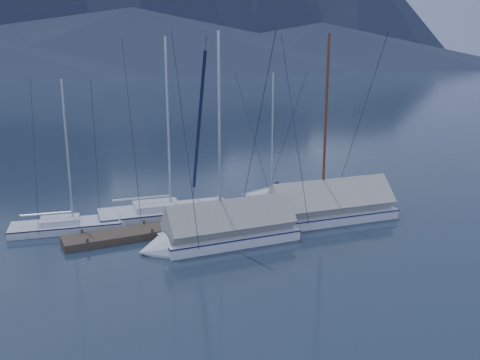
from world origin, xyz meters
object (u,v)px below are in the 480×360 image
object	(u,v)px
sailboat_open_left	(83,226)
sailboat_open_mid	(181,212)
sailboat_open_right	(276,198)
sailboat_covered_far	(217,233)
person	(277,195)
sailboat_covered_near	(319,211)

from	to	relation	value
sailboat_open_left	sailboat_open_mid	distance (m)	5.22
sailboat_open_right	sailboat_covered_far	distance (m)	7.93
sailboat_open_left	person	size ratio (longest dim) A/B	5.32
sailboat_open_left	person	bearing A→B (deg)	-13.84
sailboat_open_right	sailboat_open_left	bearing A→B (deg)	-179.62
sailboat_covered_near	sailboat_open_right	bearing A→B (deg)	91.24
sailboat_open_mid	sailboat_open_right	bearing A→B (deg)	1.79
sailboat_covered_far	sailboat_open_right	bearing A→B (deg)	39.51
sailboat_open_mid	person	distance (m)	5.34
sailboat_open_mid	sailboat_covered_far	world-z (taller)	sailboat_covered_far
person	sailboat_open_left	bearing A→B (deg)	71.96
sailboat_open_left	sailboat_open_mid	world-z (taller)	sailboat_open_mid
sailboat_covered_near	sailboat_covered_far	distance (m)	6.25
sailboat_covered_near	sailboat_covered_far	xyz separation A→B (m)	(-6.20, -0.72, -0.02)
sailboat_covered_far	person	bearing A→B (deg)	28.27
sailboat_open_left	sailboat_open_right	distance (m)	11.36
sailboat_open_mid	sailboat_open_right	xyz separation A→B (m)	(6.14, 0.19, -0.04)
sailboat_covered_far	person	xyz separation A→B (m)	(4.68, 2.52, 0.60)
sailboat_covered_far	sailboat_covered_near	bearing A→B (deg)	6.65
sailboat_open_mid	sailboat_open_right	distance (m)	6.15
sailboat_covered_far	sailboat_open_mid	bearing A→B (deg)	90.40
sailboat_open_left	sailboat_open_right	xyz separation A→B (m)	(11.36, 0.08, 0.00)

